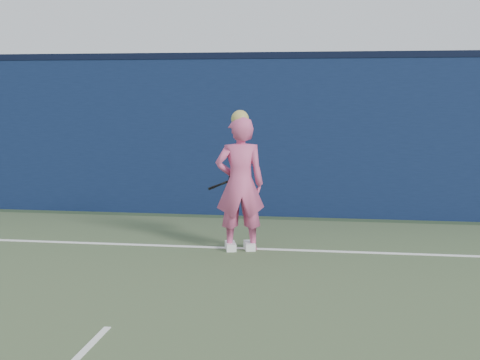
# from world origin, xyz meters

# --- Properties ---
(backstop_wall) EXTENTS (24.00, 0.40, 2.50)m
(backstop_wall) POSITION_xyz_m (0.00, 6.50, 1.25)
(backstop_wall) COLOR #0D1939
(backstop_wall) RESTS_ON ground
(wall_cap) EXTENTS (24.00, 0.42, 0.10)m
(wall_cap) POSITION_xyz_m (0.00, 6.50, 2.55)
(wall_cap) COLOR black
(wall_cap) RESTS_ON backstop_wall
(player) EXTENTS (0.70, 0.55, 1.76)m
(player) POSITION_xyz_m (0.69, 3.96, 0.85)
(player) COLOR #CF5081
(player) RESTS_ON ground
(racket) EXTENTS (0.46, 0.37, 0.30)m
(racket) POSITION_xyz_m (0.56, 4.43, 0.84)
(racket) COLOR black
(racket) RESTS_ON ground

